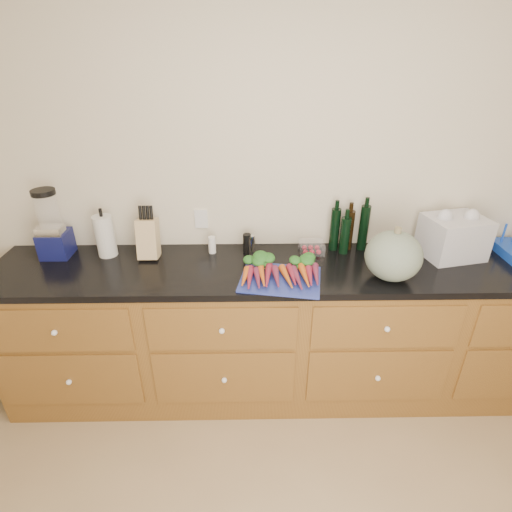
{
  "coord_description": "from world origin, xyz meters",
  "views": [
    {
      "loc": [
        -0.29,
        -0.74,
        2.08
      ],
      "look_at": [
        -0.26,
        1.2,
        1.06
      ],
      "focal_mm": 28.0,
      "sensor_mm": 36.0,
      "label": 1
    }
  ],
  "objects_px": {
    "paper_towel": "(105,236)",
    "tomato_box": "(311,247)",
    "blender_appliance": "(52,228)",
    "cutting_board": "(280,279)",
    "squash": "(393,256)",
    "carrots": "(280,271)",
    "knife_block": "(148,239)"
  },
  "relations": [
    {
      "from": "paper_towel",
      "to": "tomato_box",
      "type": "bearing_deg",
      "value": 0.46
    },
    {
      "from": "blender_appliance",
      "to": "tomato_box",
      "type": "relative_size",
      "value": 2.77
    },
    {
      "from": "cutting_board",
      "to": "tomato_box",
      "type": "height_order",
      "value": "tomato_box"
    },
    {
      "from": "tomato_box",
      "to": "squash",
      "type": "bearing_deg",
      "value": -38.51
    },
    {
      "from": "squash",
      "to": "tomato_box",
      "type": "relative_size",
      "value": 2.01
    },
    {
      "from": "cutting_board",
      "to": "carrots",
      "type": "distance_m",
      "value": 0.05
    },
    {
      "from": "squash",
      "to": "cutting_board",
      "type": "bearing_deg",
      "value": -178.52
    },
    {
      "from": "carrots",
      "to": "squash",
      "type": "relative_size",
      "value": 1.42
    },
    {
      "from": "tomato_box",
      "to": "cutting_board",
      "type": "bearing_deg",
      "value": -123.27
    },
    {
      "from": "cutting_board",
      "to": "squash",
      "type": "xyz_separation_m",
      "value": [
        0.61,
        0.02,
        0.13
      ]
    },
    {
      "from": "carrots",
      "to": "knife_block",
      "type": "height_order",
      "value": "knife_block"
    },
    {
      "from": "cutting_board",
      "to": "paper_towel",
      "type": "distance_m",
      "value": 1.1
    },
    {
      "from": "blender_appliance",
      "to": "paper_towel",
      "type": "xyz_separation_m",
      "value": [
        0.31,
        0.0,
        -0.06
      ]
    },
    {
      "from": "squash",
      "to": "paper_towel",
      "type": "bearing_deg",
      "value": 169.57
    },
    {
      "from": "cutting_board",
      "to": "carrots",
      "type": "relative_size",
      "value": 1.0
    },
    {
      "from": "squash",
      "to": "tomato_box",
      "type": "distance_m",
      "value": 0.51
    },
    {
      "from": "carrots",
      "to": "squash",
      "type": "bearing_deg",
      "value": -2.43
    },
    {
      "from": "cutting_board",
      "to": "knife_block",
      "type": "distance_m",
      "value": 0.84
    },
    {
      "from": "carrots",
      "to": "paper_towel",
      "type": "relative_size",
      "value": 1.69
    },
    {
      "from": "cutting_board",
      "to": "squash",
      "type": "height_order",
      "value": "squash"
    },
    {
      "from": "blender_appliance",
      "to": "squash",
      "type": "bearing_deg",
      "value": -8.76
    },
    {
      "from": "blender_appliance",
      "to": "tomato_box",
      "type": "distance_m",
      "value": 1.57
    },
    {
      "from": "knife_block",
      "to": "carrots",
      "type": "bearing_deg",
      "value": -18.35
    },
    {
      "from": "cutting_board",
      "to": "carrots",
      "type": "xyz_separation_m",
      "value": [
        -0.0,
        0.04,
        0.03
      ]
    },
    {
      "from": "paper_towel",
      "to": "knife_block",
      "type": "height_order",
      "value": "paper_towel"
    },
    {
      "from": "carrots",
      "to": "blender_appliance",
      "type": "relative_size",
      "value": 1.03
    },
    {
      "from": "cutting_board",
      "to": "knife_block",
      "type": "xyz_separation_m",
      "value": [
        -0.78,
        0.3,
        0.11
      ]
    },
    {
      "from": "paper_towel",
      "to": "tomato_box",
      "type": "distance_m",
      "value": 1.26
    },
    {
      "from": "tomato_box",
      "to": "paper_towel",
      "type": "bearing_deg",
      "value": -179.54
    },
    {
      "from": "squash",
      "to": "knife_block",
      "type": "relative_size",
      "value": 1.29
    },
    {
      "from": "paper_towel",
      "to": "squash",
      "type": "bearing_deg",
      "value": -10.43
    },
    {
      "from": "carrots",
      "to": "knife_block",
      "type": "xyz_separation_m",
      "value": [
        -0.78,
        0.26,
        0.08
      ]
    }
  ]
}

